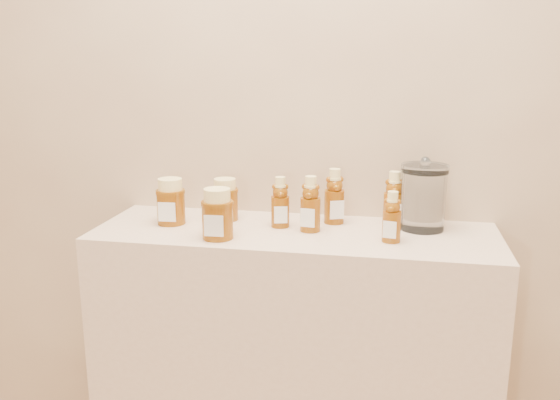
% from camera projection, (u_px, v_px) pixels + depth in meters
% --- Properties ---
extents(wall_back, '(3.50, 0.02, 2.70)m').
position_uv_depth(wall_back, '(306.00, 75.00, 1.85)').
color(wall_back, tan).
rests_on(wall_back, ground).
extents(display_table, '(1.20, 0.40, 0.90)m').
position_uv_depth(display_table, '(294.00, 367.00, 1.87)').
color(display_table, beige).
rests_on(display_table, ground).
extents(bear_bottle_back_left, '(0.07, 0.07, 0.18)m').
position_uv_depth(bear_bottle_back_left, '(280.00, 199.00, 1.79)').
color(bear_bottle_back_left, '#6A3408').
rests_on(bear_bottle_back_left, display_table).
extents(bear_bottle_back_mid, '(0.09, 0.09, 0.19)m').
position_uv_depth(bear_bottle_back_mid, '(334.00, 193.00, 1.83)').
color(bear_bottle_back_mid, '#6A3408').
rests_on(bear_bottle_back_mid, display_table).
extents(bear_bottle_back_right, '(0.07, 0.07, 0.19)m').
position_uv_depth(bear_bottle_back_right, '(394.00, 195.00, 1.79)').
color(bear_bottle_back_right, '#6A3408').
rests_on(bear_bottle_back_right, display_table).
extents(bear_bottle_front_left, '(0.07, 0.07, 0.19)m').
position_uv_depth(bear_bottle_front_left, '(310.00, 200.00, 1.74)').
color(bear_bottle_front_left, '#6A3408').
rests_on(bear_bottle_front_left, display_table).
extents(bear_bottle_front_right, '(0.06, 0.06, 0.16)m').
position_uv_depth(bear_bottle_front_right, '(392.00, 213.00, 1.65)').
color(bear_bottle_front_right, '#6A3408').
rests_on(bear_bottle_front_right, display_table).
extents(honey_jar_left, '(0.10, 0.10, 0.14)m').
position_uv_depth(honey_jar_left, '(171.00, 201.00, 1.83)').
color(honey_jar_left, '#6A3408').
rests_on(honey_jar_left, display_table).
extents(honey_jar_back, '(0.10, 0.10, 0.13)m').
position_uv_depth(honey_jar_back, '(225.00, 199.00, 1.87)').
color(honey_jar_back, '#6A3408').
rests_on(honey_jar_back, display_table).
extents(honey_jar_front, '(0.10, 0.10, 0.15)m').
position_uv_depth(honey_jar_front, '(217.00, 214.00, 1.68)').
color(honey_jar_front, '#6A3408').
rests_on(honey_jar_front, display_table).
extents(glass_canister, '(0.18, 0.18, 0.21)m').
position_uv_depth(glass_canister, '(423.00, 194.00, 1.76)').
color(glass_canister, white).
rests_on(glass_canister, display_table).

